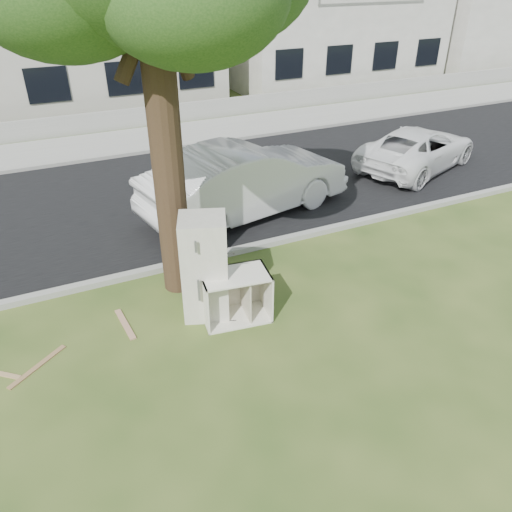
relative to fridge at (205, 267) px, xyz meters
name	(u,v)px	position (x,y,z in m)	size (l,w,h in m)	color
ground	(235,334)	(0.20, -0.78, -0.92)	(120.00, 120.00, 0.00)	#2D4719
road	(145,199)	(0.20, 5.22, -0.92)	(120.00, 7.00, 0.01)	black
kerb_near	(188,264)	(0.20, 1.67, -0.92)	(120.00, 0.18, 0.12)	gray
kerb_far	(117,158)	(0.20, 8.77, -0.92)	(120.00, 0.18, 0.12)	gray
sidewalk	(108,144)	(0.20, 10.22, -0.92)	(120.00, 2.80, 0.01)	gray
low_wall	(98,122)	(0.20, 11.82, -0.57)	(120.00, 0.15, 0.70)	gray
townhouse_center	(63,8)	(0.20, 16.72, 2.80)	(11.22, 8.16, 7.44)	#B6B2A6
townhouse_right	(319,6)	(12.20, 16.72, 2.50)	(10.20, 8.16, 6.84)	silver
fridge	(205,267)	(0.00, 0.00, 0.00)	(0.76, 0.71, 1.85)	beige
cabinet	(236,296)	(0.40, -0.36, -0.48)	(1.13, 0.70, 0.88)	silver
plank_a	(38,366)	(-2.84, -0.21, -0.91)	(1.06, 0.09, 0.02)	olive
plank_c	(125,324)	(-1.40, 0.25, -0.91)	(0.91, 0.10, 0.02)	tan
car_center	(246,180)	(2.28, 3.40, -0.07)	(1.80, 5.16, 1.70)	silver
car_right	(418,148)	(8.10, 4.05, -0.32)	(2.00, 4.33, 1.20)	white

